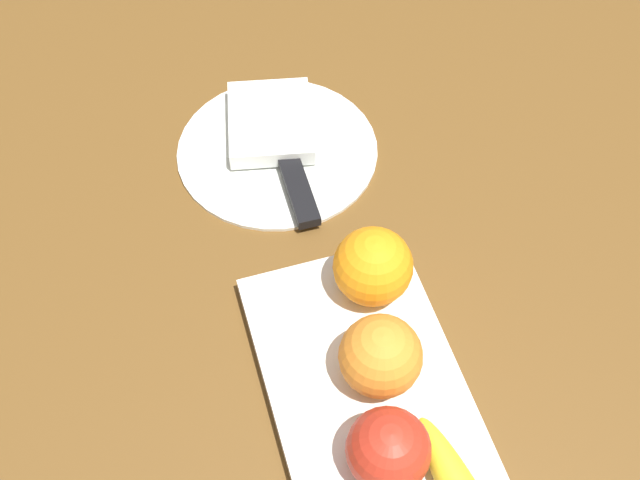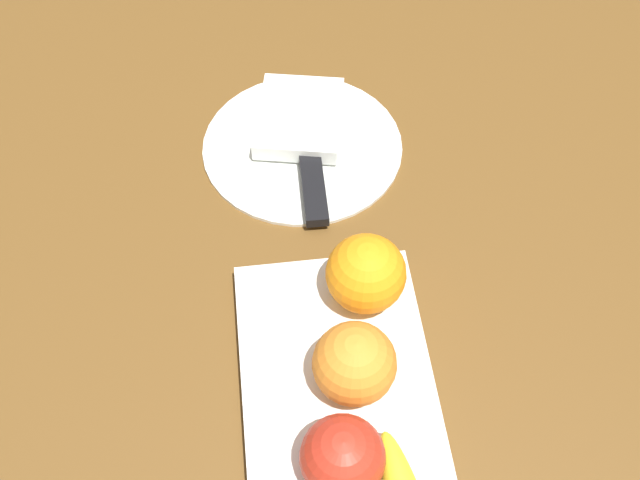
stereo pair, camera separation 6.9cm
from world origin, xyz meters
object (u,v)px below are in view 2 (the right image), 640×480
orange_near_banana (366,274)px  folded_napkin (300,118)px  knife (312,179)px  orange_near_apple (354,364)px  dinner_plate (302,145)px  fruit_tray (343,423)px  apple (342,457)px

orange_near_banana → folded_napkin: (0.24, 0.04, -0.04)m
orange_near_banana → knife: size_ratio=0.41×
orange_near_apple → dinner_plate: 0.30m
orange_near_apple → dinner_plate: (0.30, 0.01, -0.05)m
fruit_tray → folded_napkin: folded_napkin is taller
orange_near_banana → folded_napkin: size_ratio=0.63×
dinner_plate → knife: size_ratio=1.25×
fruit_tray → dinner_plate: (0.33, 0.00, -0.01)m
orange_near_apple → folded_napkin: bearing=2.3°
folded_napkin → apple: bearing=178.9°
fruit_tray → knife: size_ratio=1.82×
folded_napkin → knife: folded_napkin is taller
fruit_tray → apple: apple is taller
orange_near_banana → folded_napkin: bearing=8.6°
fruit_tray → knife: same height
orange_near_apple → folded_napkin: size_ratio=0.61×
apple → orange_near_apple: 0.08m
fruit_tray → orange_near_apple: bearing=-21.9°
orange_near_apple → dinner_plate: bearing=2.5°
apple → folded_napkin: apple is taller
orange_near_banana → folded_napkin: 0.25m
knife → folded_napkin: bearing=4.2°
fruit_tray → orange_near_banana: (0.12, -0.04, 0.05)m
fruit_tray → orange_near_banana: bearing=-17.0°
folded_napkin → orange_near_apple: bearing=-177.7°
knife → orange_near_apple: bearing=-176.8°
orange_near_apple → fruit_tray: bearing=158.1°
orange_near_apple → folded_napkin: (0.33, 0.01, -0.04)m
knife → dinner_plate: bearing=5.6°
orange_near_apple → orange_near_banana: 0.09m
orange_near_banana → knife: bearing=11.7°
fruit_tray → folded_napkin: 0.36m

